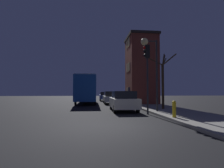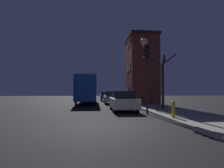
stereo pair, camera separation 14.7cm
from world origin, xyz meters
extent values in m
plane|color=black|center=(0.00, 0.00, 0.00)|extent=(120.00, 120.00, 0.00)
cube|color=slate|center=(5.03, 0.00, 0.07)|extent=(3.57, 60.00, 0.14)
cube|color=brown|center=(5.08, 13.49, 4.17)|extent=(3.27, 4.20, 8.05)
cube|color=black|center=(5.08, 13.49, 8.34)|extent=(3.51, 4.44, 0.30)
cube|color=black|center=(3.42, 12.91, 1.54)|extent=(0.03, 0.70, 1.10)
cube|color=#F2D172|center=(3.42, 14.06, 1.54)|extent=(0.03, 0.70, 1.10)
cube|color=#F2D172|center=(3.42, 12.91, 4.57)|extent=(0.03, 0.70, 1.10)
cube|color=#F2D172|center=(3.42, 14.06, 4.57)|extent=(0.03, 0.70, 1.10)
cube|color=#F2D172|center=(3.42, 12.91, 7.59)|extent=(0.03, 0.70, 1.10)
cube|color=#F2D172|center=(3.42, 14.06, 7.59)|extent=(0.03, 0.70, 1.10)
cylinder|color=#28282B|center=(3.78, 4.57, 2.73)|extent=(0.14, 0.14, 5.19)
cylinder|color=#28282B|center=(3.33, 4.57, 5.23)|extent=(0.90, 0.09, 0.09)
sphere|color=#F9E08C|center=(2.88, 4.57, 5.18)|extent=(0.52, 0.52, 0.52)
cylinder|color=#28282B|center=(2.88, 3.93, 1.93)|extent=(0.12, 0.12, 3.85)
cube|color=black|center=(2.88, 3.93, 4.30)|extent=(0.30, 0.24, 0.90)
sphere|color=red|center=(2.70, 3.93, 4.57)|extent=(0.20, 0.20, 0.20)
sphere|color=black|center=(2.70, 3.93, 4.30)|extent=(0.20, 0.20, 0.20)
sphere|color=black|center=(2.70, 3.93, 4.03)|extent=(0.20, 0.20, 0.20)
cylinder|color=#382819|center=(4.88, 6.17, 1.94)|extent=(0.21, 0.21, 3.60)
cylinder|color=#382819|center=(4.25, 6.55, 4.18)|extent=(1.35, 0.86, 0.95)
cylinder|color=#382819|center=(5.17, 6.70, 4.33)|extent=(0.70, 1.15, 1.23)
cylinder|color=#382819|center=(5.44, 6.10, 4.21)|extent=(1.20, 0.25, 1.01)
cylinder|color=#382819|center=(5.04, 6.32, 4.18)|extent=(0.47, 0.44, 0.92)
cylinder|color=#382819|center=(5.12, 6.37, 4.06)|extent=(0.58, 0.51, 0.69)
cube|color=#194793|center=(-1.74, 15.81, 1.93)|extent=(2.41, 10.07, 2.90)
cube|color=black|center=(-1.74, 15.81, 2.45)|extent=(2.43, 9.27, 1.04)
cube|color=#B2B2B2|center=(-1.74, 15.81, 3.44)|extent=(2.29, 9.57, 0.12)
cylinder|color=black|center=(-0.62, 19.08, 0.48)|extent=(0.18, 0.96, 0.96)
cylinder|color=black|center=(-2.85, 19.08, 0.48)|extent=(0.18, 0.96, 0.96)
cylinder|color=black|center=(-0.62, 12.54, 0.48)|extent=(0.18, 0.96, 0.96)
cylinder|color=black|center=(-2.85, 12.54, 0.48)|extent=(0.18, 0.96, 0.96)
cube|color=beige|center=(1.56, 6.14, 0.66)|extent=(1.88, 4.15, 0.73)
cube|color=black|center=(1.56, 5.93, 1.30)|extent=(1.66, 2.16, 0.56)
cylinder|color=black|center=(2.41, 7.49, 0.29)|extent=(0.18, 0.58, 0.58)
cylinder|color=black|center=(0.71, 7.49, 0.29)|extent=(0.18, 0.58, 0.58)
cylinder|color=black|center=(2.41, 4.79, 0.29)|extent=(0.18, 0.58, 0.58)
cylinder|color=black|center=(0.71, 4.79, 0.29)|extent=(0.18, 0.58, 0.58)
cube|color=#B7BABF|center=(1.36, 14.69, 0.65)|extent=(1.75, 4.53, 0.67)
cube|color=black|center=(1.36, 14.46, 1.29)|extent=(1.54, 2.35, 0.59)
cylinder|color=black|center=(2.14, 16.16, 0.32)|extent=(0.18, 0.64, 0.64)
cylinder|color=black|center=(0.57, 16.16, 0.32)|extent=(0.18, 0.64, 0.64)
cylinder|color=black|center=(2.14, 13.22, 0.32)|extent=(0.18, 0.64, 0.64)
cylinder|color=black|center=(0.57, 13.22, 0.32)|extent=(0.18, 0.64, 0.64)
cube|color=navy|center=(1.12, 22.03, 0.68)|extent=(1.85, 4.13, 0.71)
cube|color=black|center=(1.12, 21.82, 1.28)|extent=(1.63, 2.15, 0.48)
cylinder|color=black|center=(1.96, 23.37, 0.33)|extent=(0.18, 0.65, 0.65)
cylinder|color=black|center=(0.29, 23.37, 0.33)|extent=(0.18, 0.65, 0.65)
cylinder|color=black|center=(1.96, 20.69, 0.33)|extent=(0.18, 0.65, 0.65)
cylinder|color=black|center=(0.29, 20.69, 0.33)|extent=(0.18, 0.65, 0.65)
cylinder|color=gold|center=(3.59, 1.48, 0.52)|extent=(0.20, 0.20, 0.75)
sphere|color=gold|center=(3.59, 1.48, 0.94)|extent=(0.21, 0.21, 0.21)
camera|label=1|loc=(-0.77, -7.67, 1.52)|focal=28.00mm
camera|label=2|loc=(-0.62, -7.69, 1.52)|focal=28.00mm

